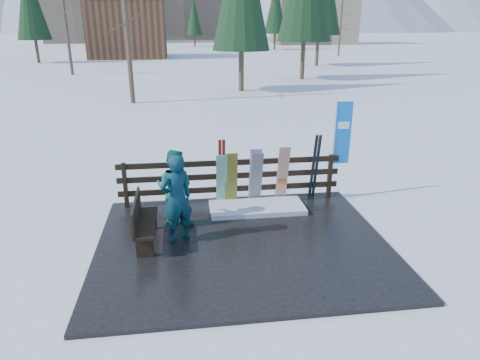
{
  "coord_description": "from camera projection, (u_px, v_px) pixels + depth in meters",
  "views": [
    {
      "loc": [
        -1.12,
        -7.88,
        4.37
      ],
      "look_at": [
        0.08,
        1.0,
        1.1
      ],
      "focal_mm": 32.0,
      "sensor_mm": 36.0,
      "label": 1
    }
  ],
  "objects": [
    {
      "name": "ground",
      "position": [
        243.0,
        245.0,
        8.98
      ],
      "size": [
        700.0,
        700.0,
        0.0
      ],
      "primitive_type": "plane",
      "color": "white",
      "rests_on": "ground"
    },
    {
      "name": "deck",
      "position": [
        243.0,
        244.0,
        8.96
      ],
      "size": [
        6.0,
        5.0,
        0.08
      ],
      "primitive_type": "cube",
      "color": "black",
      "rests_on": "ground"
    },
    {
      "name": "snowboard_4",
      "position": [
        256.0,
        178.0,
        10.64
      ],
      "size": [
        0.28,
        0.38,
        1.38
      ],
      "primitive_type": "cube",
      "rotation": [
        0.25,
        0.0,
        0.0
      ],
      "color": "black",
      "rests_on": "deck"
    },
    {
      "name": "snow_patch",
      "position": [
        257.0,
        207.0,
        10.49
      ],
      "size": [
        2.3,
        1.0,
        0.12
      ],
      "primitive_type": "cube",
      "color": "white",
      "rests_on": "deck"
    },
    {
      "name": "ski_pair_a",
      "position": [
        222.0,
        172.0,
        10.53
      ],
      "size": [
        0.16,
        0.33,
        1.73
      ],
      "color": "#A42114",
      "rests_on": "deck"
    },
    {
      "name": "person_front",
      "position": [
        177.0,
        199.0,
        8.72
      ],
      "size": [
        0.81,
        0.71,
        1.88
      ],
      "primitive_type": "imported",
      "rotation": [
        0.0,
        0.0,
        3.6
      ],
      "color": "#0D4747",
      "rests_on": "deck"
    },
    {
      "name": "trees",
      "position": [
        218.0,
        10.0,
        51.95
      ],
      "size": [
        42.04,
        68.75,
        13.11
      ],
      "color": "#382B1E",
      "rests_on": "ground"
    },
    {
      "name": "resort_buildings",
      "position": [
        186.0,
        2.0,
        113.18
      ],
      "size": [
        73.0,
        87.6,
        22.6
      ],
      "color": "tan",
      "rests_on": "ground"
    },
    {
      "name": "snowboard_0",
      "position": [
        179.0,
        183.0,
        10.4
      ],
      "size": [
        0.28,
        0.29,
        1.32
      ],
      "primitive_type": "cube",
      "rotation": [
        0.2,
        0.0,
        0.0
      ],
      "color": "#09AFD5",
      "rests_on": "deck"
    },
    {
      "name": "snowboard_2",
      "position": [
        231.0,
        179.0,
        10.55
      ],
      "size": [
        0.31,
        0.24,
        1.39
      ],
      "primitive_type": "cube",
      "rotation": [
        0.16,
        0.0,
        0.0
      ],
      "color": "gold",
      "rests_on": "deck"
    },
    {
      "name": "rental_flag",
      "position": [
        341.0,
        137.0,
        10.85
      ],
      "size": [
        0.45,
        0.04,
        2.6
      ],
      "color": "silver",
      "rests_on": "deck"
    },
    {
      "name": "snowboard_3",
      "position": [
        255.0,
        176.0,
        10.61
      ],
      "size": [
        0.29,
        0.39,
        1.49
      ],
      "primitive_type": "cube",
      "rotation": [
        0.24,
        0.0,
        0.0
      ],
      "color": "white",
      "rests_on": "deck"
    },
    {
      "name": "person_back",
      "position": [
        175.0,
        187.0,
        9.51
      ],
      "size": [
        1.03,
        0.92,
        1.75
      ],
      "primitive_type": "imported",
      "rotation": [
        0.0,
        0.0,
        2.79
      ],
      "color": "#106456",
      "rests_on": "deck"
    },
    {
      "name": "ski_pair_b",
      "position": [
        315.0,
        167.0,
        10.82
      ],
      "size": [
        0.17,
        0.36,
        1.77
      ],
      "color": "black",
      "rests_on": "deck"
    },
    {
      "name": "bench",
      "position": [
        142.0,
        220.0,
        8.76
      ],
      "size": [
        0.41,
        1.5,
        0.97
      ],
      "color": "black",
      "rests_on": "deck"
    },
    {
      "name": "fence",
      "position": [
        231.0,
        177.0,
        10.77
      ],
      "size": [
        5.6,
        0.1,
        1.15
      ],
      "color": "black",
      "rests_on": "deck"
    },
    {
      "name": "snowboard_5",
      "position": [
        282.0,
        174.0,
        10.7
      ],
      "size": [
        0.28,
        0.39,
        1.52
      ],
      "primitive_type": "cube",
      "rotation": [
        0.23,
        0.0,
        0.0
      ],
      "color": "silver",
      "rests_on": "deck"
    },
    {
      "name": "snowboard_1",
      "position": [
        222.0,
        180.0,
        10.53
      ],
      "size": [
        0.27,
        0.29,
        1.36
      ],
      "primitive_type": "cube",
      "rotation": [
        0.19,
        0.0,
        0.0
      ],
      "color": "silver",
      "rests_on": "deck"
    }
  ]
}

